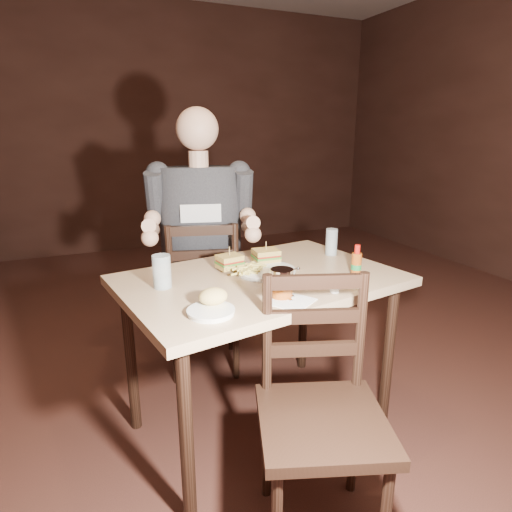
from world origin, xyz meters
name	(u,v)px	position (x,y,z in m)	size (l,w,h in m)	color
room_shell	(264,128)	(0.00, 0.00, 1.40)	(7.00, 7.00, 7.00)	black
main_table	(260,294)	(-0.07, -0.13, 0.69)	(1.30, 0.98, 0.77)	tan
chair_far	(203,295)	(-0.15, 0.52, 0.46)	(0.43, 0.47, 0.92)	black
chair_near	(323,422)	(-0.11, -0.74, 0.46)	(0.42, 0.46, 0.91)	black
diner	(200,207)	(-0.16, 0.47, 0.99)	(0.60, 0.47, 1.03)	#333539
dinner_plate	(266,272)	(-0.03, -0.10, 0.78)	(0.26, 0.26, 0.01)	white
sandwich_left	(230,258)	(-0.17, 0.00, 0.83)	(0.11, 0.09, 0.09)	#DDB551
sandwich_right	(266,251)	(0.02, 0.02, 0.84)	(0.12, 0.10, 0.10)	#DDB551
fries_pile	(250,267)	(-0.10, -0.09, 0.80)	(0.23, 0.16, 0.04)	#E6D25C
ketchup_dollop	(250,268)	(-0.09, -0.05, 0.79)	(0.05, 0.05, 0.01)	maroon
glass_left	(162,272)	(-0.49, -0.10, 0.84)	(0.07, 0.07, 0.14)	silver
glass_right	(331,242)	(0.40, 0.04, 0.84)	(0.06, 0.06, 0.14)	silver
hot_sauce	(357,261)	(0.32, -0.29, 0.84)	(0.04, 0.04, 0.14)	#913F10
salt_shaker	(335,284)	(0.12, -0.42, 0.80)	(0.04, 0.04, 0.07)	white
syrup_dispenser	(282,283)	(-0.09, -0.39, 0.83)	(0.09, 0.09, 0.11)	#913F10
napkin	(292,301)	(-0.08, -0.44, 0.77)	(0.15, 0.14, 0.00)	white
knife	(279,292)	(-0.08, -0.34, 0.78)	(0.01, 0.20, 0.00)	silver
fork	(284,290)	(-0.06, -0.33, 0.78)	(0.01, 0.17, 0.01)	silver
side_plate	(211,312)	(-0.39, -0.43, 0.78)	(0.16, 0.16, 0.01)	white
bread_roll	(213,296)	(-0.37, -0.38, 0.81)	(0.11, 0.09, 0.06)	#DAB55E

